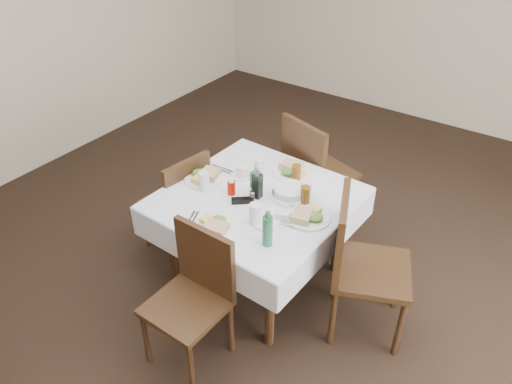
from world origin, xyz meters
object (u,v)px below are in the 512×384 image
oil_cruet_green (256,182)px  chair_south (195,289)px  chair_west (181,199)px  water_s (255,214)px  green_bottle (267,230)px  oil_cruet_dark (257,185)px  water_w (204,181)px  chair_north (313,168)px  water_n (259,167)px  ketchup_bottle (231,187)px  water_e (306,191)px  coffee_mug (242,172)px  bread_basket (290,193)px  dining_table (257,207)px  chair_east (357,258)px

oil_cruet_green → chair_south: bearing=-83.7°
chair_west → water_s: water_s is taller
green_bottle → oil_cruet_dark: bearing=131.7°
water_w → oil_cruet_dark: oil_cruet_dark is taller
chair_north → water_n: (-0.14, -0.56, 0.24)m
water_w → ketchup_bottle: (0.19, 0.06, -0.01)m
water_s → water_e: size_ratio=1.09×
water_e → coffee_mug: water_e is taller
ketchup_bottle → oil_cruet_dark: bearing=23.1°
chair_west → oil_cruet_green: 0.74m
chair_west → oil_cruet_green: bearing=7.1°
oil_cruet_dark → water_s: bearing=-57.9°
chair_north → green_bottle: chair_north is taller
water_w → oil_cruet_green: oil_cruet_green is taller
chair_north → water_s: (0.16, -1.04, 0.25)m
chair_north → chair_south: 1.54m
bread_basket → coffee_mug: coffee_mug is taller
dining_table → water_w: water_w is taller
chair_west → coffee_mug: 0.57m
water_w → ketchup_bottle: bearing=19.1°
chair_north → coffee_mug: (-0.23, -0.66, 0.22)m
oil_cruet_dark → coffee_mug: bearing=148.6°
water_w → coffee_mug: (0.12, 0.28, -0.03)m
chair_east → water_s: chair_east is taller
dining_table → bread_basket: (0.19, 0.12, 0.13)m
chair_south → chair_west: chair_south is taller
dining_table → oil_cruet_dark: 0.19m
water_e → water_s: bearing=-107.4°
water_n → coffee_mug: (-0.08, -0.10, -0.02)m
chair_south → ketchup_bottle: (-0.22, 0.67, 0.29)m
dining_table → coffee_mug: bearing=147.6°
chair_south → chair_east: 1.04m
ketchup_bottle → coffee_mug: 0.23m
chair_north → chair_south: bearing=-87.7°
water_n → green_bottle: green_bottle is taller
oil_cruet_green → chair_north: bearing=88.4°
chair_west → green_bottle: bearing=-17.3°
water_w → oil_cruet_dark: 0.38m
oil_cruet_dark → coffee_mug: (-0.23, 0.14, -0.06)m
oil_cruet_green → green_bottle: 0.53m
chair_south → water_n: bearing=101.8°
chair_south → water_n: 1.05m
water_n → ketchup_bottle: (-0.02, -0.31, -0.01)m
ketchup_bottle → oil_cruet_green: bearing=33.6°
water_s → ketchup_bottle: water_s is taller
water_e → water_w: size_ratio=0.95×
water_s → bread_basket: bearing=84.9°
chair_north → water_w: 1.03m
oil_cruet_green → coffee_mug: size_ratio=1.68×
bread_basket → oil_cruet_dark: 0.23m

